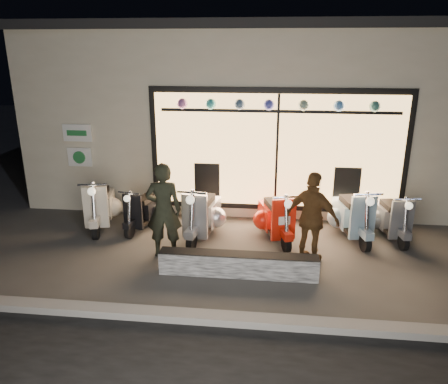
# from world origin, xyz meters

# --- Properties ---
(ground) EXTENTS (40.00, 40.00, 0.00)m
(ground) POSITION_xyz_m (0.00, 0.00, 0.00)
(ground) COLOR #383533
(ground) RESTS_ON ground
(kerb) EXTENTS (40.00, 0.25, 0.12)m
(kerb) POSITION_xyz_m (0.00, -2.00, 0.06)
(kerb) COLOR slate
(kerb) RESTS_ON ground
(shop_building) EXTENTS (10.20, 6.23, 4.20)m
(shop_building) POSITION_xyz_m (0.00, 4.98, 2.10)
(shop_building) COLOR beige
(shop_building) RESTS_ON ground
(graffiti_barrier) EXTENTS (2.65, 0.28, 0.40)m
(graffiti_barrier) POSITION_xyz_m (0.20, -0.65, 0.20)
(graffiti_barrier) COLOR black
(graffiti_barrier) RESTS_ON ground
(scooter_silver) EXTENTS (0.62, 1.55, 1.10)m
(scooter_silver) POSITION_xyz_m (-0.63, 0.97, 0.44)
(scooter_silver) COLOR black
(scooter_silver) RESTS_ON ground
(scooter_red) EXTENTS (0.75, 1.44, 1.03)m
(scooter_red) POSITION_xyz_m (0.80, 1.05, 0.41)
(scooter_red) COLOR black
(scooter_red) RESTS_ON ground
(scooter_black) EXTENTS (0.57, 1.28, 0.91)m
(scooter_black) POSITION_xyz_m (-1.95, 1.25, 0.37)
(scooter_black) COLOR black
(scooter_black) RESTS_ON ground
(scooter_cream) EXTENTS (0.70, 1.53, 1.09)m
(scooter_cream) POSITION_xyz_m (-2.91, 1.26, 0.44)
(scooter_cream) COLOR black
(scooter_cream) RESTS_ON ground
(scooter_blue) EXTENTS (0.69, 1.52, 1.08)m
(scooter_blue) POSITION_xyz_m (2.33, 1.29, 0.43)
(scooter_blue) COLOR black
(scooter_blue) RESTS_ON ground
(scooter_grey) EXTENTS (0.56, 1.36, 0.97)m
(scooter_grey) POSITION_xyz_m (3.12, 1.36, 0.39)
(scooter_grey) COLOR black
(scooter_grey) RESTS_ON ground
(man) EXTENTS (0.69, 0.50, 1.75)m
(man) POSITION_xyz_m (-1.19, -0.02, 0.87)
(man) COLOR black
(man) RESTS_ON ground
(woman) EXTENTS (1.04, 0.82, 1.65)m
(woman) POSITION_xyz_m (1.44, 0.01, 0.83)
(woman) COLOR brown
(woman) RESTS_ON ground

